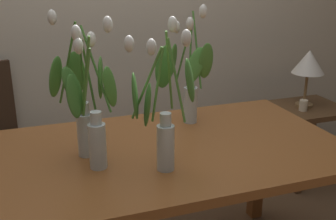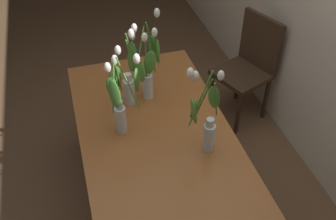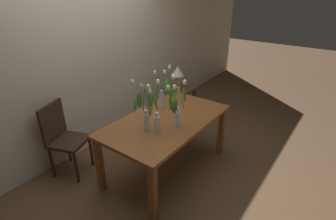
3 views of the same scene
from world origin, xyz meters
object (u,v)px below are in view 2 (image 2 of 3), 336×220
Objects in this scene: tulip_vase_1 at (130,79)px; tulip_vase_0 at (148,69)px; tulip_vase_3 at (120,100)px; dining_chair at (249,64)px; dining_table at (155,140)px; tulip_vase_2 at (206,121)px.

tulip_vase_0 is at bearing 88.64° from tulip_vase_1.
dining_chair is at bearing 120.55° from tulip_vase_3.
tulip_vase_1 is (-0.00, -0.12, -0.06)m from tulip_vase_0.
tulip_vase_1 is at bearing -166.72° from dining_table.
dining_table is at bearing -8.27° from tulip_vase_0.
tulip_vase_2 reaches higher than tulip_vase_0.
dining_table is 0.44m from tulip_vase_2.
tulip_vase_0 reaches higher than tulip_vase_1.
tulip_vase_1 is (-0.31, -0.07, 0.27)m from dining_table.
tulip_vase_3 is at bearing -59.45° from dining_chair.
tulip_vase_0 reaches higher than dining_table.
tulip_vase_3 is at bearing -124.32° from tulip_vase_2.
tulip_vase_1 is 0.28m from tulip_vase_3.
tulip_vase_2 is 0.63× the size of dining_chair.
tulip_vase_3 is (-0.06, -0.18, 0.32)m from dining_table.
tulip_vase_0 is 1.03× the size of tulip_vase_3.
tulip_vase_1 is 0.59× the size of dining_chair.
tulip_vase_3 is at bearing -23.36° from tulip_vase_1.
dining_table is 1.72× the size of dining_chair.
tulip_vase_2 reaches higher than tulip_vase_3.
tulip_vase_3 is 0.61× the size of dining_chair.
dining_chair is (-0.46, 0.97, -0.45)m from tulip_vase_0.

